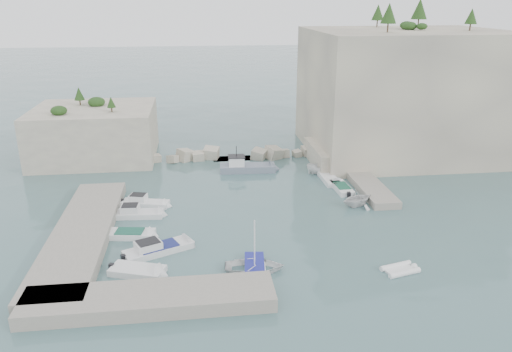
{
  "coord_description": "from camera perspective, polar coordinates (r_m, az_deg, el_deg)",
  "views": [
    {
      "loc": [
        -6.21,
        -44.01,
        20.92
      ],
      "look_at": [
        0.0,
        6.0,
        3.0
      ],
      "focal_mm": 35.0,
      "sensor_mm": 36.0,
      "label": 1
    }
  ],
  "objects": [
    {
      "name": "motorboat_c",
      "position": [
        48.27,
        -14.19,
        -6.75
      ],
      "size": [
        5.22,
        2.57,
        0.7
      ],
      "primitive_type": null,
      "rotation": [
        0.0,
        0.0,
        -0.15
      ],
      "color": "white",
      "rests_on": "ground"
    },
    {
      "name": "outcrop_west",
      "position": [
        72.49,
        -17.89,
        4.72
      ],
      "size": [
        16.0,
        14.0,
        7.0
      ],
      "primitive_type": "cube",
      "color": "beige",
      "rests_on": "ground"
    },
    {
      "name": "inflatable_dinghy",
      "position": [
        42.95,
        16.11,
        -10.43
      ],
      "size": [
        3.4,
        2.24,
        0.44
      ],
      "primitive_type": null,
      "rotation": [
        0.0,
        0.0,
        0.25
      ],
      "color": "white",
      "rests_on": "ground"
    },
    {
      "name": "motorboat_d",
      "position": [
        44.99,
        -11.04,
        -8.53
      ],
      "size": [
        6.88,
        4.63,
        1.4
      ],
      "primitive_type": null,
      "rotation": [
        0.0,
        0.0,
        0.44
      ],
      "color": "silver",
      "rests_on": "ground"
    },
    {
      "name": "motorboat_b",
      "position": [
        52.37,
        -13.3,
        -4.53
      ],
      "size": [
        5.68,
        2.21,
        1.4
      ],
      "primitive_type": null,
      "rotation": [
        0.0,
        0.0,
        -0.07
      ],
      "color": "silver",
      "rests_on": "ground"
    },
    {
      "name": "tender_east_a",
      "position": [
        54.62,
        11.45,
        -3.36
      ],
      "size": [
        4.8,
        4.52,
        2.01
      ],
      "primitive_type": "imported",
      "rotation": [
        0.0,
        0.0,
        1.98
      ],
      "color": "silver",
      "rests_on": "ground"
    },
    {
      "name": "ledge_east",
      "position": [
        61.04,
        12.2,
        -0.53
      ],
      "size": [
        3.0,
        16.0,
        0.8
      ],
      "primitive_type": "cube",
      "color": "#9E9689",
      "rests_on": "ground"
    },
    {
      "name": "work_boat",
      "position": [
        64.2,
        -0.97,
        0.56
      ],
      "size": [
        7.86,
        2.64,
        2.2
      ],
      "primitive_type": null,
      "rotation": [
        0.0,
        0.0,
        -0.05
      ],
      "color": "slate",
      "rests_on": "ground"
    },
    {
      "name": "tender_east_d",
      "position": [
        63.76,
        7.68,
        0.24
      ],
      "size": [
        4.42,
        2.12,
        1.64
      ],
      "primitive_type": "imported",
      "rotation": [
        0.0,
        0.0,
        1.44
      ],
      "color": "white",
      "rests_on": "ground"
    },
    {
      "name": "tender_east_c",
      "position": [
        61.41,
        8.34,
        -0.56
      ],
      "size": [
        1.9,
        5.36,
        0.7
      ],
      "primitive_type": null,
      "rotation": [
        0.0,
        0.0,
        1.61
      ],
      "color": "white",
      "rests_on": "ground"
    },
    {
      "name": "tender_east_b",
      "position": [
        58.68,
        9.77,
        -1.61
      ],
      "size": [
        1.91,
        4.96,
        0.7
      ],
      "primitive_type": null,
      "rotation": [
        0.0,
        0.0,
        1.62
      ],
      "color": "white",
      "rests_on": "ground"
    },
    {
      "name": "rowboat_mast",
      "position": [
        40.18,
        -0.17,
        -7.55
      ],
      "size": [
        0.1,
        0.1,
        4.2
      ],
      "primitive_type": "cylinder",
      "color": "white",
      "rests_on": "rowboat"
    },
    {
      "name": "ground",
      "position": [
        49.12,
        0.87,
        -5.63
      ],
      "size": [
        400.0,
        400.0,
        0.0
      ],
      "primitive_type": "plane",
      "color": "#486B6D",
      "rests_on": "ground"
    },
    {
      "name": "cliff_terrace",
      "position": [
        67.83,
        9.7,
        2.43
      ],
      "size": [
        8.0,
        10.0,
        2.5
      ],
      "primitive_type": "cube",
      "color": "beige",
      "rests_on": "ground"
    },
    {
      "name": "quay_west",
      "position": [
        48.79,
        -19.27,
        -6.28
      ],
      "size": [
        5.0,
        24.0,
        1.1
      ],
      "primitive_type": "cube",
      "color": "#9E9689",
      "rests_on": "ground"
    },
    {
      "name": "motorboat_e",
      "position": [
        42.09,
        -13.37,
        -10.82
      ],
      "size": [
        5.17,
        3.43,
        0.7
      ],
      "primitive_type": null,
      "rotation": [
        0.0,
        0.0,
        -0.34
      ],
      "color": "silver",
      "rests_on": "ground"
    },
    {
      "name": "rowboat",
      "position": [
        41.44,
        -0.16,
        -10.75
      ],
      "size": [
        5.17,
        3.93,
        1.0
      ],
      "primitive_type": "imported",
      "rotation": [
        0.0,
        0.0,
        1.47
      ],
      "color": "white",
      "rests_on": "ground"
    },
    {
      "name": "breakwater",
      "position": [
        69.23,
        -2.46,
        2.58
      ],
      "size": [
        28.0,
        3.0,
        1.4
      ],
      "primitive_type": "cube",
      "color": "beige",
      "rests_on": "ground"
    },
    {
      "name": "cliff_east",
      "position": [
        74.15,
        16.45,
        9.15
      ],
      "size": [
        26.0,
        22.0,
        17.0
      ],
      "primitive_type": "cube",
      "color": "beige",
      "rests_on": "ground"
    },
    {
      "name": "vegetation",
      "position": [
        72.57,
        12.83,
        16.75
      ],
      "size": [
        53.48,
        13.88,
        13.4
      ],
      "color": "#1E4219",
      "rests_on": "ground"
    },
    {
      "name": "motorboat_a",
      "position": [
        54.81,
        -12.5,
        -3.36
      ],
      "size": [
        5.73,
        2.93,
        1.4
      ],
      "primitive_type": null,
      "rotation": [
        0.0,
        0.0,
        -0.25
      ],
      "color": "white",
      "rests_on": "ground"
    },
    {
      "name": "quay_south",
      "position": [
        37.71,
        -12.04,
        -13.61
      ],
      "size": [
        18.0,
        4.0,
        1.1
      ],
      "primitive_type": "cube",
      "color": "#9E9689",
      "rests_on": "ground"
    }
  ]
}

